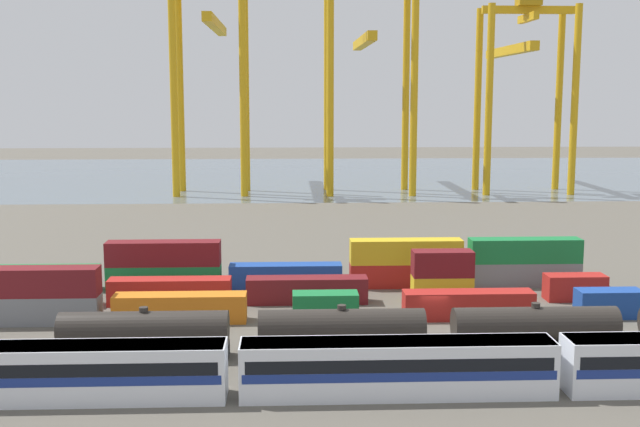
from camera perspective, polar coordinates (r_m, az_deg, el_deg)
ground_plane at (r=112.73m, az=4.46°, el=-2.06°), size 420.00×420.00×0.00m
harbour_water at (r=208.36m, az=1.30°, el=2.80°), size 400.00×110.00×0.01m
passenger_train at (r=55.65m, az=5.61°, el=-10.85°), size 66.84×3.14×3.90m
freight_tank_row at (r=64.39m, az=8.55°, el=-8.39°), size 59.76×2.73×4.19m
shipping_container_0 at (r=76.91m, az=-19.99°, el=-6.53°), size 12.10×2.44×2.60m
shipping_container_1 at (r=76.30m, az=-20.08°, el=-4.64°), size 12.10×2.44×2.60m
shipping_container_2 at (r=73.99m, az=-10.04°, el=-6.73°), size 12.10×2.44×2.60m
shipping_container_3 at (r=73.40m, az=0.38°, el=-6.71°), size 6.04×2.44×2.60m
shipping_container_4 at (r=75.21m, az=10.64°, el=-6.49°), size 12.10×2.44×2.60m
shipping_container_5 at (r=79.25m, az=20.11°, el=-6.10°), size 6.04×2.44×2.60m
shipping_container_7 at (r=83.41m, az=-20.10°, el=-5.39°), size 12.10×2.44×2.60m
shipping_container_8 at (r=80.32m, az=-10.76°, el=-5.53°), size 12.10×2.44×2.60m
shipping_container_9 at (r=79.48m, az=-0.95°, el=-5.53°), size 12.10×2.44×2.60m
shipping_container_10 at (r=80.96m, az=8.78°, el=-5.37°), size 6.04×2.44×2.60m
shipping_container_11 at (r=80.39m, az=8.82°, el=-3.57°), size 6.04×2.44×2.60m
shipping_container_12 at (r=84.64m, az=17.90°, el=-5.08°), size 6.04×2.44×2.60m
shipping_container_14 at (r=89.58m, az=-19.45°, el=-4.42°), size 12.10×2.44×2.60m
shipping_container_15 at (r=86.65m, az=-11.17°, el=-4.52°), size 12.10×2.44×2.60m
shipping_container_16 at (r=86.11m, az=-11.21°, el=-2.83°), size 12.10×2.44×2.60m
shipping_container_17 at (r=85.63m, az=-2.49°, el=-4.52°), size 12.10×2.44×2.60m
shipping_container_18 at (r=86.58m, az=6.19°, el=-4.42°), size 12.10×2.44×2.60m
shipping_container_19 at (r=86.04m, az=6.22°, el=-2.73°), size 12.10×2.44×2.60m
shipping_container_20 at (r=89.43m, az=14.50°, el=-4.22°), size 12.10×2.44×2.60m
shipping_container_21 at (r=88.91m, az=14.56°, el=-2.59°), size 12.10×2.44×2.60m
gantry_crane_west at (r=172.09m, az=-7.83°, el=11.33°), size 15.63×39.56×47.86m
gantry_crane_central at (r=171.66m, az=3.50°, el=11.13°), size 18.79×37.10×47.69m
gantry_crane_east at (r=178.30m, az=14.35°, el=9.98°), size 19.57×36.61×42.42m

